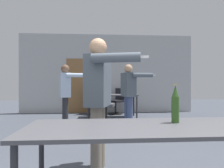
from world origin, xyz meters
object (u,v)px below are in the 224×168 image
office_chair_far_right (117,102)px  beer_bottle (175,105)px  person_near_casual (129,90)px  person_center_tall (99,91)px  person_right_polo (66,90)px  office_chair_far_left (104,106)px  office_chair_side_rolled (92,102)px

office_chair_far_right → beer_bottle: beer_bottle is taller
person_near_casual → person_center_tall: bearing=-31.1°
person_right_polo → office_chair_far_left: bearing=114.6°
person_right_polo → beer_bottle: (1.53, -3.31, -0.04)m
office_chair_side_rolled → office_chair_far_left: size_ratio=1.02×
person_right_polo → office_chair_far_right: bearing=130.4°
person_near_casual → office_chair_side_rolled: person_near_casual is taller
person_right_polo → office_chair_far_right: 2.70m
person_near_casual → beer_bottle: size_ratio=4.54×
office_chair_side_rolled → office_chair_far_right: bearing=127.0°
person_center_tall → beer_bottle: (0.70, -0.80, -0.10)m
person_center_tall → office_chair_far_left: 3.38m
office_chair_side_rolled → person_center_tall: bearing=34.2°
person_near_casual → office_chair_far_left: 1.17m
person_near_casual → beer_bottle: (-0.08, -3.28, -0.04)m
beer_bottle → office_chair_far_left: bearing=97.5°
person_right_polo → office_chair_far_left: size_ratio=1.69×
office_chair_far_left → office_chair_far_right: office_chair_far_left is taller
person_center_tall → office_chair_side_rolled: size_ratio=1.77×
person_center_tall → office_chair_far_left: (0.15, 3.33, -0.58)m
person_center_tall → person_near_casual: (0.77, 2.48, -0.06)m
office_chair_far_right → office_chair_side_rolled: bearing=53.0°
office_chair_side_rolled → office_chair_far_left: bearing=47.6°
person_right_polo → office_chair_side_rolled: 2.23m
person_center_tall → office_chair_side_rolled: person_center_tall is taller
office_chair_far_left → office_chair_far_right: bearing=172.1°
office_chair_far_left → beer_bottle: beer_bottle is taller
office_chair_side_rolled → person_right_polo: bearing=15.2°
office_chair_far_left → beer_bottle: bearing=20.7°
person_right_polo → beer_bottle: bearing=9.9°
office_chair_side_rolled → office_chair_far_right: office_chair_side_rolled is taller
person_near_casual → office_chair_far_right: 2.27m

